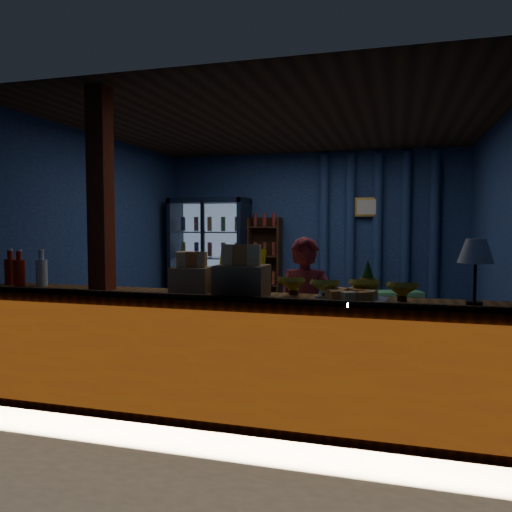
{
  "coord_description": "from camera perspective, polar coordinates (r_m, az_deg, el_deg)",
  "views": [
    {
      "loc": [
        1.28,
        -5.48,
        1.5
      ],
      "look_at": [
        -0.21,
        -0.2,
        1.14
      ],
      "focal_mm": 35.0,
      "sensor_mm": 36.0,
      "label": 1
    }
  ],
  "objects": [
    {
      "name": "ground",
      "position": [
        5.83,
        2.62,
        -11.22
      ],
      "size": [
        4.6,
        4.6,
        0.0
      ],
      "primitive_type": "plane",
      "color": "#515154",
      "rests_on": "ground"
    },
    {
      "name": "room_walls",
      "position": [
        5.63,
        2.66,
        4.4
      ],
      "size": [
        4.6,
        4.6,
        4.6
      ],
      "color": "navy",
      "rests_on": "ground"
    },
    {
      "name": "counter",
      "position": [
        3.93,
        -3.86,
        -11.38
      ],
      "size": [
        4.4,
        0.57,
        0.99
      ],
      "color": "brown",
      "rests_on": "ground"
    },
    {
      "name": "support_post",
      "position": [
        4.28,
        -17.22,
        0.87
      ],
      "size": [
        0.16,
        0.16,
        2.6
      ],
      "primitive_type": "cube",
      "color": "#973216",
      "rests_on": "ground"
    },
    {
      "name": "beverage_cooler",
      "position": [
        7.95,
        -5.11,
        -0.41
      ],
      "size": [
        1.2,
        0.62,
        1.9
      ],
      "color": "black",
      "rests_on": "ground"
    },
    {
      "name": "bottle_shelf",
      "position": [
        7.83,
        1.09,
        -1.48
      ],
      "size": [
        0.5,
        0.28,
        1.6
      ],
      "color": "#3C2013",
      "rests_on": "ground"
    },
    {
      "name": "curtain_folds",
      "position": [
        7.63,
        13.7,
        2.09
      ],
      "size": [
        1.74,
        0.14,
        2.5
      ],
      "color": "navy",
      "rests_on": "room_walls"
    },
    {
      "name": "framed_picture",
      "position": [
        7.6,
        12.6,
        5.49
      ],
      "size": [
        0.36,
        0.04,
        0.28
      ],
      "color": "gold",
      "rests_on": "room_walls"
    },
    {
      "name": "shopkeeper",
      "position": [
        4.3,
        5.61,
        -7.09
      ],
      "size": [
        0.51,
        0.34,
        1.39
      ],
      "primitive_type": "imported",
      "rotation": [
        0.0,
        0.0,
        -0.01
      ],
      "color": "maroon",
      "rests_on": "ground"
    },
    {
      "name": "green_chair",
      "position": [
        6.9,
        14.83,
        -6.17
      ],
      "size": [
        0.91,
        0.92,
        0.66
      ],
      "primitive_type": "imported",
      "rotation": [
        0.0,
        0.0,
        3.48
      ],
      "color": "#54A966",
      "rests_on": "ground"
    },
    {
      "name": "side_table",
      "position": [
        6.97,
        11.1,
        -6.74
      ],
      "size": [
        0.59,
        0.48,
        0.58
      ],
      "color": "#3C2013",
      "rests_on": "ground"
    },
    {
      "name": "yellow_sign",
      "position": [
        4.01,
        -1.73,
        -1.64
      ],
      "size": [
        0.44,
        0.24,
        0.35
      ],
      "color": "#FFFB0D",
      "rests_on": "counter"
    },
    {
      "name": "soda_bottles",
      "position": [
        4.88,
        -25.02,
        -1.56
      ],
      "size": [
        0.43,
        0.18,
        0.32
      ],
      "color": "#AD1D0B",
      "rests_on": "counter"
    },
    {
      "name": "snack_box_left",
      "position": [
        3.72,
        -1.62,
        -2.6
      ],
      "size": [
        0.38,
        0.31,
        0.4
      ],
      "color": "olive",
      "rests_on": "counter"
    },
    {
      "name": "snack_box_centre",
      "position": [
        4.05,
        -7.34,
        -2.47
      ],
      "size": [
        0.32,
        0.27,
        0.33
      ],
      "color": "olive",
      "rests_on": "counter"
    },
    {
      "name": "pastry_tray",
      "position": [
        3.59,
        10.84,
        -4.68
      ],
      "size": [
        0.52,
        0.52,
        0.08
      ],
      "color": "silver",
      "rests_on": "counter"
    },
    {
      "name": "banana_bunches",
      "position": [
        3.72,
        10.14,
        -3.53
      ],
      "size": [
        1.04,
        0.3,
        0.17
      ],
      "color": "gold",
      "rests_on": "counter"
    },
    {
      "name": "table_lamp",
      "position": [
        3.58,
        23.81,
        0.24
      ],
      "size": [
        0.23,
        0.23,
        0.45
      ],
      "color": "black",
      "rests_on": "counter"
    },
    {
      "name": "pineapple",
      "position": [
        3.76,
        12.62,
        -3.02
      ],
      "size": [
        0.16,
        0.16,
        0.27
      ],
      "color": "#9A671C",
      "rests_on": "counter"
    }
  ]
}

